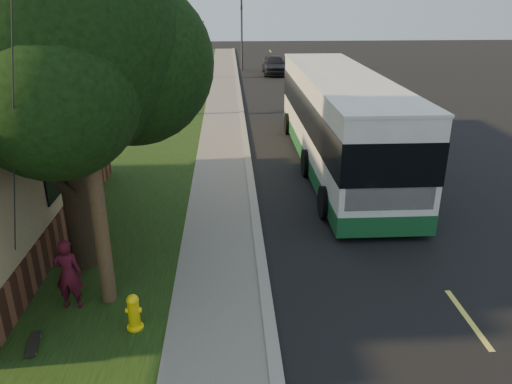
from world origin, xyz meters
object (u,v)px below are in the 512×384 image
(leafy_tree, at_px, (56,41))
(skateboarder, at_px, (68,274))
(bare_tree_far, at_px, (196,51))
(traffic_signal, at_px, (242,30))
(fire_hydrant, at_px, (134,312))
(skateboard_main, at_px, (33,344))
(distant_car, at_px, (274,64))
(transit_bus, at_px, (339,119))
(utility_pole, at_px, (81,81))
(bare_tree_near, at_px, (173,74))

(leafy_tree, relative_size, skateboarder, 5.10)
(bare_tree_far, height_order, traffic_signal, traffic_signal)
(fire_hydrant, height_order, skateboard_main, fire_hydrant)
(skateboard_main, distance_m, distant_car, 33.12)
(transit_bus, xyz_separation_m, skateboarder, (-7.31, -8.72, -0.97))
(transit_bus, bearing_deg, skateboard_main, -127.68)
(transit_bus, xyz_separation_m, distant_car, (-0.33, 22.34, -1.06))
(utility_pole, xyz_separation_m, traffic_signal, (3.81, 33.01, -1.47))
(bare_tree_far, distance_m, skateboarder, 29.25)
(leafy_tree, bearing_deg, fire_hydrant, -59.33)
(bare_tree_near, xyz_separation_m, skateboarder, (-0.50, -17.21, -1.32))
(fire_hydrant, xyz_separation_m, leafy_tree, (-1.57, 2.65, 4.73))
(utility_pole, xyz_separation_m, bare_tree_near, (-0.19, 17.01, -2.48))
(bare_tree_far, distance_m, traffic_signal, 5.44)
(traffic_signal, relative_size, distant_car, 1.25)
(traffic_signal, height_order, transit_bus, traffic_signal)
(transit_bus, bearing_deg, bare_tree_far, 107.11)
(utility_pole, height_order, bare_tree_far, utility_pole)
(bare_tree_far, height_order, skateboarder, bare_tree_far)
(fire_hydrant, distance_m, skateboarder, 1.66)
(leafy_tree, xyz_separation_m, traffic_signal, (4.67, 31.35, -2.00))
(traffic_signal, xyz_separation_m, skateboard_main, (-4.88, -34.44, -3.04))
(utility_pole, bearing_deg, traffic_signal, 83.42)
(distant_car, bearing_deg, traffic_signal, 139.62)
(traffic_signal, distance_m, distant_car, 4.07)
(bare_tree_far, bearing_deg, utility_pole, -90.60)
(bare_tree_near, distance_m, traffic_signal, 16.52)
(fire_hydrant, distance_m, skateboard_main, 1.86)
(leafy_tree, distance_m, transit_bus, 10.69)
(leafy_tree, distance_m, skateboarder, 4.72)
(fire_hydrant, xyz_separation_m, transit_bus, (5.91, 9.51, 1.37))
(leafy_tree, height_order, skateboarder, leafy_tree)
(skateboarder, bearing_deg, fire_hydrant, 152.82)
(leafy_tree, relative_size, transit_bus, 0.62)
(traffic_signal, bearing_deg, distant_car, -40.99)
(skateboard_main, bearing_deg, leafy_tree, 86.20)
(leafy_tree, distance_m, distant_car, 30.39)
(transit_bus, height_order, distant_car, transit_bus)
(leafy_tree, height_order, skateboard_main, leafy_tree)
(bare_tree_near, relative_size, bare_tree_far, 1.07)
(utility_pole, distance_m, bare_tree_near, 17.19)
(utility_pole, height_order, leafy_tree, utility_pole)
(utility_pole, bearing_deg, transit_bus, 52.16)
(utility_pole, xyz_separation_m, bare_tree_far, (0.31, 29.01, -2.63))
(leafy_tree, xyz_separation_m, bare_tree_near, (0.67, 15.35, -3.02))
(leafy_tree, bearing_deg, distant_car, 76.25)
(bare_tree_near, distance_m, transit_bus, 10.89)
(leafy_tree, relative_size, skateboard_main, 10.19)
(traffic_signal, bearing_deg, bare_tree_far, -131.19)
(skateboarder, xyz_separation_m, distant_car, (6.98, 31.06, -0.09))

